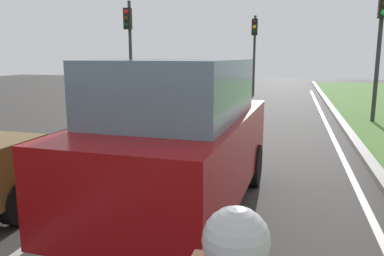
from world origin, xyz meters
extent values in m
plane|color=#383533|center=(0.00, 14.00, 0.00)|extent=(60.00, 60.00, 0.00)
cube|color=silver|center=(-0.70, 14.00, 0.00)|extent=(0.12, 32.00, 0.01)
cube|color=silver|center=(3.60, 14.00, 0.00)|extent=(0.12, 32.00, 0.01)
cube|color=#9E9B93|center=(4.10, 14.00, 0.06)|extent=(0.24, 48.00, 0.12)
cube|color=maroon|center=(0.85, 8.76, 0.93)|extent=(2.06, 4.57, 1.10)
cube|color=slate|center=(0.85, 8.61, 1.88)|extent=(1.80, 2.76, 0.80)
cylinder|color=black|center=(0.04, 10.32, 0.38)|extent=(0.25, 0.77, 0.76)
cylinder|color=black|center=(1.78, 10.25, 0.38)|extent=(0.25, 0.77, 0.76)
cylinder|color=black|center=(-0.08, 7.26, 0.38)|extent=(0.25, 0.77, 0.76)
cylinder|color=black|center=(1.67, 7.20, 0.38)|extent=(0.25, 0.77, 0.76)
cylinder|color=black|center=(-1.24, 7.80, 0.32)|extent=(0.22, 0.64, 0.64)
sphere|color=#B2B2B7|center=(2.20, 4.98, 1.60)|extent=(0.28, 0.28, 0.28)
cylinder|color=#2D2D2D|center=(5.16, 17.89, 2.39)|extent=(0.14, 0.14, 4.78)
cube|color=black|center=(5.16, 17.69, 3.98)|extent=(0.32, 0.24, 0.90)
sphere|color=green|center=(5.16, 17.56, 3.70)|extent=(0.20, 0.20, 0.20)
cylinder|color=#2D2D2D|center=(-4.71, 19.68, 2.34)|extent=(0.14, 0.14, 4.69)
cube|color=black|center=(-4.71, 19.48, 3.91)|extent=(0.32, 0.24, 0.90)
sphere|color=red|center=(-4.71, 19.35, 4.19)|extent=(0.20, 0.20, 0.20)
sphere|color=#382B0C|center=(-4.71, 19.35, 3.91)|extent=(0.20, 0.20, 0.20)
sphere|color=black|center=(-4.71, 19.35, 3.63)|extent=(0.20, 0.20, 0.20)
cylinder|color=#2D2D2D|center=(0.18, 26.02, 2.27)|extent=(0.14, 0.14, 4.55)
cube|color=black|center=(0.18, 25.82, 3.90)|extent=(0.32, 0.24, 0.90)
sphere|color=#3F0F0F|center=(0.18, 25.69, 4.18)|extent=(0.20, 0.20, 0.20)
sphere|color=#F2AD19|center=(0.18, 25.69, 3.90)|extent=(0.20, 0.20, 0.20)
sphere|color=black|center=(0.18, 25.69, 3.62)|extent=(0.20, 0.20, 0.20)
camera|label=1|loc=(2.39, 3.56, 2.34)|focal=35.61mm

